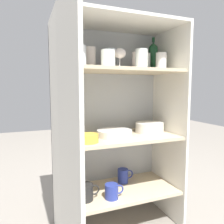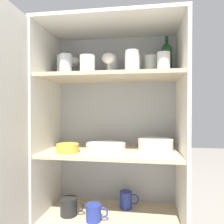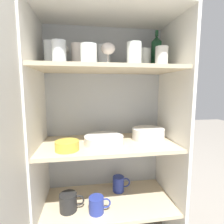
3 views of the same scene
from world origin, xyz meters
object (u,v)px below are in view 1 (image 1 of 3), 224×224
(wine_bottle, at_px, (153,57))
(serving_bowl_small, at_px, (88,138))
(coffee_mug_primary, at_px, (112,191))
(plate_stack_white, at_px, (115,133))
(mixing_bowl_large, at_px, (149,127))

(wine_bottle, bearing_deg, serving_bowl_small, -160.30)
(wine_bottle, relative_size, serving_bowl_small, 1.98)
(coffee_mug_primary, bearing_deg, serving_bowl_small, 179.85)
(plate_stack_white, bearing_deg, wine_bottle, 18.21)
(plate_stack_white, xyz_separation_m, serving_bowl_small, (-0.20, -0.08, 0.01))
(wine_bottle, distance_m, coffee_mug_primary, 0.99)
(wine_bottle, bearing_deg, plate_stack_white, -161.79)
(coffee_mug_primary, bearing_deg, mixing_bowl_large, 19.86)
(plate_stack_white, relative_size, serving_bowl_small, 1.85)
(plate_stack_white, height_order, serving_bowl_small, serving_bowl_small)
(serving_bowl_small, xyz_separation_m, coffee_mug_primary, (0.15, -0.00, -0.36))
(wine_bottle, relative_size, plate_stack_white, 1.07)
(serving_bowl_small, bearing_deg, coffee_mug_primary, -0.15)
(wine_bottle, xyz_separation_m, plate_stack_white, (-0.36, -0.12, -0.53))
(wine_bottle, height_order, coffee_mug_primary, wine_bottle)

